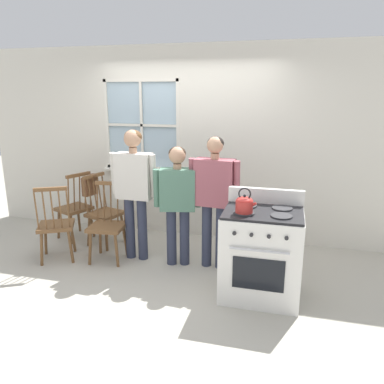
# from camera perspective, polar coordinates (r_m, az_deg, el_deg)

# --- Properties ---
(ground_plane) EXTENTS (16.00, 16.00, 0.00)m
(ground_plane) POSITION_cam_1_polar(r_m,az_deg,el_deg) (4.48, -5.17, -12.58)
(ground_plane) COLOR #B2AD9E
(wall_back) EXTENTS (6.40, 0.16, 2.70)m
(wall_back) POSITION_cam_1_polar(r_m,az_deg,el_deg) (5.34, 0.04, 7.09)
(wall_back) COLOR silver
(wall_back) RESTS_ON ground_plane
(chair_by_window) EXTENTS (0.50, 0.51, 0.98)m
(chair_by_window) POSITION_cam_1_polar(r_m,az_deg,el_deg) (5.31, -13.27, -3.17)
(chair_by_window) COLOR brown
(chair_by_window) RESTS_ON ground_plane
(chair_near_wall) EXTENTS (0.56, 0.55, 0.98)m
(chair_near_wall) POSITION_cam_1_polar(r_m,az_deg,el_deg) (4.99, -20.03, -4.89)
(chair_near_wall) COLOR brown
(chair_near_wall) RESTS_ON ground_plane
(chair_center_cluster) EXTENTS (0.46, 0.44, 0.98)m
(chair_center_cluster) POSITION_cam_1_polar(r_m,az_deg,el_deg) (4.81, -12.72, -5.07)
(chair_center_cluster) COLOR brown
(chair_center_cluster) RESTS_ON ground_plane
(chair_near_stove) EXTENTS (0.54, 0.55, 0.98)m
(chair_near_stove) POSITION_cam_1_polar(r_m,az_deg,el_deg) (5.64, -17.40, -2.42)
(chair_near_stove) COLOR brown
(chair_near_stove) RESTS_ON ground_plane
(person_elderly_left) EXTENTS (0.59, 0.23, 1.64)m
(person_elderly_left) POSITION_cam_1_polar(r_m,az_deg,el_deg) (4.62, -8.79, 1.52)
(person_elderly_left) COLOR #2D3347
(person_elderly_left) RESTS_ON ground_plane
(person_teen_center) EXTENTS (0.58, 0.30, 1.46)m
(person_teen_center) POSITION_cam_1_polar(r_m,az_deg,el_deg) (4.44, -2.21, -0.49)
(person_teen_center) COLOR #2D3347
(person_teen_center) RESTS_ON ground_plane
(person_adult_right) EXTENTS (0.61, 0.25, 1.58)m
(person_adult_right) POSITION_cam_1_polar(r_m,az_deg,el_deg) (4.35, 3.43, 0.20)
(person_adult_right) COLOR #2D3347
(person_adult_right) RESTS_ON ground_plane
(stove) EXTENTS (0.79, 0.68, 1.08)m
(stove) POSITION_cam_1_polar(r_m,az_deg,el_deg) (3.94, 10.51, -9.14)
(stove) COLOR white
(stove) RESTS_ON ground_plane
(kettle) EXTENTS (0.21, 0.17, 0.25)m
(kettle) POSITION_cam_1_polar(r_m,az_deg,el_deg) (3.64, 7.98, -1.81)
(kettle) COLOR red
(kettle) RESTS_ON stove
(potted_plant) EXTENTS (0.12, 0.12, 0.26)m
(potted_plant) POSITION_cam_1_polar(r_m,az_deg,el_deg) (5.60, -9.15, 4.34)
(potted_plant) COLOR beige
(potted_plant) RESTS_ON wall_back
(handbag) EXTENTS (0.23, 0.24, 0.31)m
(handbag) POSITION_cam_1_polar(r_m,az_deg,el_deg) (5.38, -15.31, 0.96)
(handbag) COLOR brown
(handbag) RESTS_ON chair_by_window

